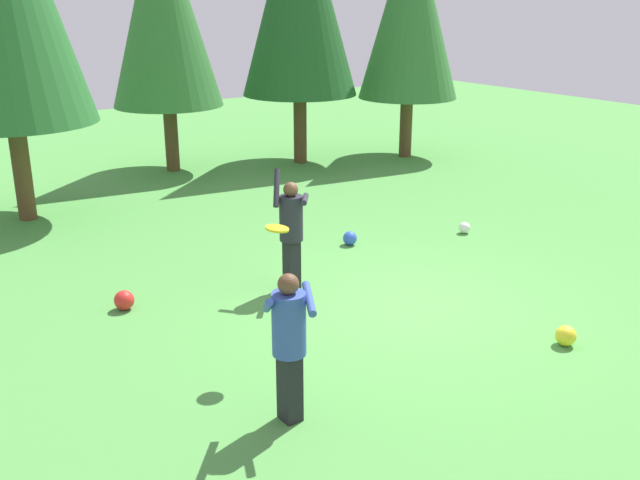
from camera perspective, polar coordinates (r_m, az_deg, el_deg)
The scene contains 10 objects.
ground_plane at distance 10.27m, azimuth 7.02°, elevation -5.04°, with size 40.00×40.00×0.00m, color #4C9342.
person_thrower at distance 10.40m, azimuth -2.28°, elevation 1.08°, with size 0.66×0.66×1.79m.
person_catcher at distance 7.19m, azimuth -2.45°, elevation -7.54°, with size 0.67×0.70×1.60m.
frisbee at distance 8.12m, azimuth -3.39°, elevation 0.91°, with size 0.36×0.36×0.06m.
ball_yellow at distance 9.52m, azimuth 18.75°, elevation -7.13°, with size 0.26×0.26×0.26m, color yellow.
ball_white at distance 13.39m, azimuth 11.30°, elevation 0.95°, with size 0.21×0.21×0.21m, color white.
ball_blue at distance 12.52m, azimuth 2.37°, elevation 0.14°, with size 0.24×0.24×0.24m, color blue.
ball_red at distance 10.34m, azimuth -15.14°, elevation -4.59°, with size 0.28×0.28×0.28m, color red.
tree_far_right at distance 19.18m, azimuth 7.12°, elevation 17.69°, with size 2.54×2.54×6.07m.
tree_center at distance 17.80m, azimuth -12.26°, elevation 17.54°, with size 2.58×2.58×6.17m.
Camera 1 is at (-6.34, -6.94, 4.14)m, focal length 40.72 mm.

